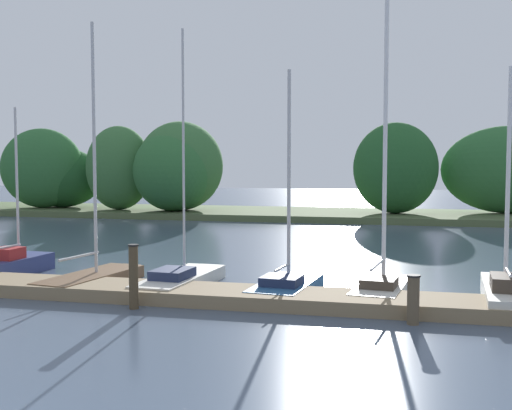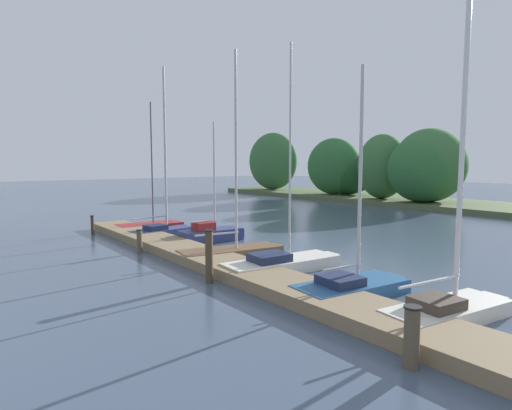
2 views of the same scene
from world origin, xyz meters
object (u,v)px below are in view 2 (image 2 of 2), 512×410
(mooring_piling_0, at_px, (92,225))
(mooring_piling_3, at_px, (412,337))
(sailboat_1, at_px, (164,227))
(mooring_piling_2, at_px, (209,256))
(sailboat_2, at_px, (212,233))
(sailboat_3, at_px, (234,249))
(sailboat_5, at_px, (354,284))
(sailboat_0, at_px, (152,225))
(mooring_piling_1, at_px, (140,241))
(sailboat_4, at_px, (285,262))
(sailboat_6, at_px, (451,301))

(mooring_piling_0, xyz_separation_m, mooring_piling_3, (17.83, 0.15, 0.09))
(sailboat_1, bearing_deg, mooring_piling_2, -113.37)
(sailboat_2, relative_size, sailboat_3, 0.70)
(sailboat_3, relative_size, sailboat_5, 1.25)
(sailboat_5, distance_m, mooring_piling_3, 4.18)
(sailboat_1, xyz_separation_m, sailboat_3, (5.98, 0.04, -0.13))
(sailboat_0, height_order, sailboat_1, sailboat_1)
(sailboat_1, xyz_separation_m, sailboat_2, (2.63, 1.14, -0.07))
(mooring_piling_0, distance_m, mooring_piling_1, 5.72)
(mooring_piling_0, xyz_separation_m, mooring_piling_1, (5.72, 0.12, -0.01))
(sailboat_3, xyz_separation_m, sailboat_5, (5.83, -0.04, -0.02))
(sailboat_1, bearing_deg, sailboat_3, -96.30)
(sailboat_3, height_order, mooring_piling_1, sailboat_3)
(sailboat_0, distance_m, mooring_piling_1, 6.00)
(sailboat_5, xyz_separation_m, mooring_piling_1, (-8.76, -2.51, 0.18))
(sailboat_0, distance_m, sailboat_5, 14.03)
(sailboat_5, bearing_deg, sailboat_0, 94.63)
(sailboat_2, height_order, mooring_piling_2, sailboat_2)
(sailboat_0, xyz_separation_m, mooring_piling_3, (17.38, -2.82, 0.33))
(sailboat_0, bearing_deg, sailboat_2, -78.44)
(mooring_piling_1, bearing_deg, mooring_piling_2, -0.07)
(sailboat_1, height_order, sailboat_4, sailboat_1)
(sailboat_0, bearing_deg, mooring_piling_0, 173.56)
(sailboat_3, distance_m, mooring_piling_0, 9.05)
(sailboat_3, height_order, mooring_piling_2, sailboat_3)
(sailboat_1, height_order, sailboat_3, sailboat_1)
(sailboat_3, height_order, mooring_piling_0, sailboat_3)
(sailboat_3, bearing_deg, mooring_piling_2, -127.68)
(sailboat_2, bearing_deg, mooring_piling_3, -102.80)
(sailboat_3, relative_size, mooring_piling_3, 6.85)
(mooring_piling_3, bearing_deg, sailboat_6, 105.62)
(mooring_piling_1, relative_size, mooring_piling_2, 0.58)
(mooring_piling_1, bearing_deg, sailboat_4, 26.53)
(sailboat_1, distance_m, sailboat_2, 2.86)
(sailboat_0, relative_size, mooring_piling_3, 5.99)
(sailboat_0, xyz_separation_m, sailboat_3, (8.20, -0.29, 0.07))
(sailboat_4, bearing_deg, sailboat_5, -90.55)
(sailboat_2, bearing_deg, mooring_piling_2, -119.04)
(sailboat_1, relative_size, mooring_piling_0, 8.53)
(sailboat_4, distance_m, sailboat_5, 3.18)
(mooring_piling_0, bearing_deg, sailboat_3, 17.19)
(sailboat_4, relative_size, sailboat_6, 0.90)
(mooring_piling_3, bearing_deg, mooring_piling_1, -179.88)
(sailboat_0, distance_m, sailboat_4, 10.86)
(sailboat_3, relative_size, mooring_piling_0, 8.08)
(mooring_piling_0, bearing_deg, sailboat_0, 81.44)
(sailboat_2, height_order, sailboat_4, sailboat_4)
(sailboat_2, xyz_separation_m, sailboat_3, (3.35, -1.10, -0.06))
(sailboat_0, bearing_deg, mooring_piling_1, -116.22)
(mooring_piling_1, bearing_deg, mooring_piling_0, -178.77)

